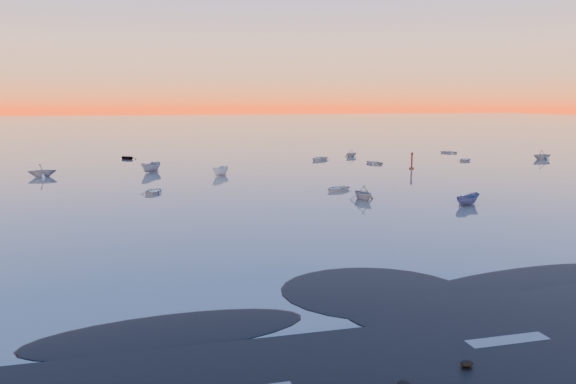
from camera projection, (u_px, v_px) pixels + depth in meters
name	position (u px, v px, depth m)	size (l,w,h in m)	color
ground	(192.00, 149.00, 125.46)	(600.00, 600.00, 0.00)	#605950
mud_lobes	(369.00, 311.00, 29.07)	(140.00, 6.00, 0.07)	black
moored_fleet	(222.00, 176.00, 80.60)	(124.00, 58.00, 1.20)	white
boat_near_center	(467.00, 205.00, 58.33)	(3.45, 1.46, 1.19)	#39436E
boat_near_right	(363.00, 200.00, 61.59)	(3.58, 1.61, 1.25)	gray
channel_marker	(412.00, 162.00, 89.15)	(0.79, 0.79, 2.82)	#4E1910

